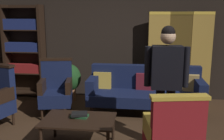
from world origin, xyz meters
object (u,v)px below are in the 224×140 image
Objects in this scene: armchair_wing_right at (56,89)px; standing_figure at (166,77)px; potted_plant at (69,80)px; coffee_table at (79,122)px; bookshelf at (25,49)px; book_green_cloth at (79,116)px; book_black_cloth at (79,114)px; armchair_gilt_accent at (173,138)px; velvet_couch at (145,89)px; folding_screen at (179,56)px.

standing_figure is (1.90, -1.03, 0.54)m from armchair_wing_right.
standing_figure is 2.11× the size of potted_plant.
coffee_table is 0.96× the size of armchair_wing_right.
bookshelf is 1.26m from potted_plant.
standing_figure is 2.70m from potted_plant.
book_black_cloth reaches higher than book_green_cloth.
potted_plant is at bearing 127.22° from armchair_gilt_accent.
bookshelf is 2.05× the size of coffee_table.
velvet_couch is 2.62× the size of potted_plant.
bookshelf reaches higher than armchair_wing_right.
folding_screen reaches higher than standing_figure.
velvet_couch is 9.48× the size of book_black_cloth.
velvet_couch is 1.66m from armchair_wing_right.
book_black_cloth is (-0.00, 0.07, 0.09)m from coffee_table.
armchair_wing_right reaches higher than coffee_table.
coffee_table is at bearing -51.25° from bookshelf.
armchair_gilt_accent is 4.65× the size of book_black_cloth.
folding_screen is 0.93× the size of bookshelf.
velvet_couch is (-0.70, -0.74, -0.53)m from folding_screen.
potted_plant is at bearing -174.16° from folding_screen.
armchair_wing_right reaches higher than book_black_cloth.
velvet_couch is 1.69m from book_green_cloth.
armchair_gilt_accent reaches higher than potted_plant.
potted_plant is (1.07, -0.24, -0.62)m from bookshelf.
coffee_table is (1.78, -2.22, -0.71)m from bookshelf.
book_green_cloth is (-1.19, -0.08, -0.59)m from standing_figure.
standing_figure is at bearing -101.83° from folding_screen.
velvet_couch is 2.12× the size of coffee_table.
armchair_wing_right is at bearing -155.89° from folding_screen.
coffee_table is 0.09m from book_green_cloth.
armchair_wing_right is at bearing -44.56° from bookshelf.
potted_plant is (-0.71, 1.98, 0.09)m from coffee_table.
potted_plant is (-1.90, 1.84, -0.56)m from standing_figure.
book_black_cloth is at bearing 152.76° from armchair_gilt_accent.
coffee_table is 0.59× the size of standing_figure.
armchair_wing_right reaches higher than velvet_couch.
armchair_wing_right is at bearing 121.49° from coffee_table.
folding_screen is at bearing 78.17° from standing_figure.
standing_figure is (0.27, -1.34, 0.57)m from velvet_couch.
book_green_cloth is at bearing 152.76° from armchair_gilt_accent.
armchair_wing_right is at bearing 122.84° from book_black_cloth.
armchair_gilt_accent reaches higher than book_green_cloth.
armchair_wing_right is at bearing 138.12° from armchair_gilt_accent.
potted_plant reaches higher than book_black_cloth.
standing_figure is 7.61× the size of book_black_cloth.
armchair_wing_right reaches higher than book_green_cloth.
folding_screen reaches higher than armchair_gilt_accent.
armchair_gilt_accent is at bearing -42.86° from bookshelf.
folding_screen is 1.83× the size of armchair_gilt_accent.
folding_screen is at bearing 53.04° from book_green_cloth.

